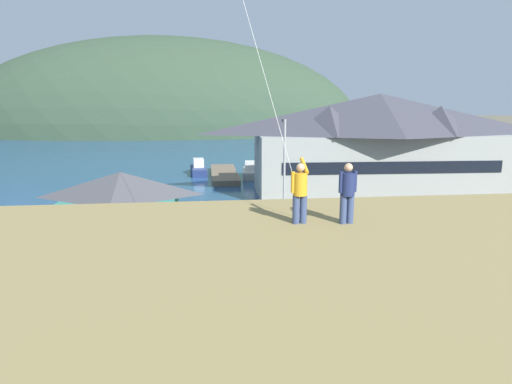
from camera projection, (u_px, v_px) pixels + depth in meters
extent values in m
plane|color=#66604C|center=(275.00, 290.00, 21.39)|extent=(600.00, 600.00, 0.00)
cube|color=slate|center=(262.00, 255.00, 26.25)|extent=(40.00, 20.00, 0.10)
cube|color=navy|center=(225.00, 153.00, 79.79)|extent=(360.00, 84.00, 0.03)
ellipsoid|color=#334733|center=(165.00, 132.00, 138.27)|extent=(128.20, 64.41, 58.74)
cube|color=#999E99|center=(377.00, 164.00, 43.61)|extent=(24.52, 9.55, 6.12)
cube|color=black|center=(394.00, 168.00, 39.25)|extent=(20.59, 0.78, 1.10)
pyramid|color=#3D3D47|center=(380.00, 114.00, 42.60)|extent=(26.01, 10.47, 3.93)
pyramid|color=#3D3D47|center=(329.00, 120.00, 40.80)|extent=(4.96, 4.96, 2.75)
pyramid|color=#3D3D47|center=(440.00, 120.00, 41.64)|extent=(4.96, 4.96, 2.75)
cube|color=#338475|center=(123.00, 223.00, 27.17)|extent=(6.80, 4.44, 3.44)
pyramid|color=#47474C|center=(121.00, 184.00, 26.67)|extent=(7.35, 4.88, 1.52)
cube|color=black|center=(116.00, 241.00, 25.14)|extent=(1.10, 0.08, 2.41)
cube|color=#70604C|center=(224.00, 174.00, 54.29)|extent=(3.20, 13.50, 0.70)
cube|color=navy|center=(199.00, 171.00, 56.19)|extent=(2.30, 5.89, 0.90)
cube|color=navy|center=(198.00, 167.00, 56.08)|extent=(2.23, 5.71, 0.16)
cube|color=silver|center=(198.00, 163.00, 55.54)|extent=(1.42, 1.83, 1.10)
cube|color=#A8A399|center=(250.00, 174.00, 53.55)|extent=(2.31, 5.72, 0.90)
cube|color=#B7B2A8|center=(250.00, 170.00, 53.44)|extent=(2.24, 5.54, 0.16)
cube|color=silver|center=(250.00, 166.00, 52.90)|extent=(1.40, 1.78, 1.10)
cube|color=#9EA3A8|center=(458.00, 228.00, 29.14)|extent=(4.20, 1.81, 0.80)
cube|color=gray|center=(457.00, 218.00, 28.97)|extent=(2.10, 1.60, 0.70)
cube|color=black|center=(457.00, 218.00, 28.98)|extent=(2.14, 1.64, 0.32)
cylinder|color=black|center=(485.00, 237.00, 28.47)|extent=(0.64, 0.22, 0.64)
cylinder|color=black|center=(469.00, 229.00, 30.26)|extent=(0.64, 0.22, 0.64)
cylinder|color=black|center=(446.00, 239.00, 28.17)|extent=(0.64, 0.22, 0.64)
cylinder|color=black|center=(432.00, 231.00, 29.96)|extent=(0.64, 0.22, 0.64)
cube|color=silver|center=(217.00, 243.00, 26.14)|extent=(4.33, 2.14, 0.80)
cube|color=beige|center=(219.00, 231.00, 26.02)|extent=(2.22, 1.77, 0.70)
cube|color=black|center=(219.00, 231.00, 26.03)|extent=(2.27, 1.80, 0.32)
cylinder|color=black|center=(194.00, 245.00, 26.85)|extent=(0.66, 0.27, 0.64)
cylinder|color=black|center=(195.00, 255.00, 25.08)|extent=(0.66, 0.27, 0.64)
cylinder|color=black|center=(237.00, 243.00, 27.36)|extent=(0.66, 0.27, 0.64)
cylinder|color=black|center=(242.00, 252.00, 25.60)|extent=(0.66, 0.27, 0.64)
cube|color=black|center=(449.00, 255.00, 23.95)|extent=(4.35, 2.18, 0.80)
cube|color=black|center=(448.00, 242.00, 23.80)|extent=(2.24, 1.79, 0.70)
cube|color=black|center=(447.00, 243.00, 23.81)|extent=(2.28, 1.82, 0.32)
cylinder|color=black|center=(481.00, 268.00, 23.16)|extent=(0.66, 0.28, 0.64)
cylinder|color=black|center=(464.00, 256.00, 24.96)|extent=(0.66, 0.28, 0.64)
cylinder|color=black|center=(431.00, 268.00, 23.11)|extent=(0.66, 0.28, 0.64)
cylinder|color=black|center=(418.00, 256.00, 24.90)|extent=(0.66, 0.28, 0.64)
cube|color=#B28923|center=(53.00, 276.00, 21.08)|extent=(4.26, 1.94, 0.80)
cube|color=olive|center=(55.00, 261.00, 20.95)|extent=(2.15, 1.67, 0.70)
cube|color=black|center=(55.00, 262.00, 20.96)|extent=(2.20, 1.70, 0.32)
cylinder|color=black|center=(31.00, 278.00, 21.86)|extent=(0.65, 0.24, 0.64)
cylinder|color=black|center=(17.00, 293.00, 20.08)|extent=(0.65, 0.24, 0.64)
cylinder|color=black|center=(87.00, 275.00, 22.25)|extent=(0.65, 0.24, 0.64)
cylinder|color=black|center=(78.00, 290.00, 20.47)|extent=(0.65, 0.24, 0.64)
cube|color=#236633|center=(276.00, 276.00, 21.11)|extent=(4.21, 1.83, 0.80)
cube|color=#1E562B|center=(273.00, 261.00, 20.95)|extent=(2.11, 1.62, 0.70)
cube|color=black|center=(273.00, 262.00, 20.96)|extent=(2.15, 1.65, 0.32)
cylinder|color=black|center=(308.00, 290.00, 20.44)|extent=(0.64, 0.22, 0.64)
cylinder|color=black|center=(300.00, 275.00, 22.23)|extent=(0.64, 0.22, 0.64)
cylinder|color=black|center=(250.00, 293.00, 20.16)|extent=(0.64, 0.22, 0.64)
cylinder|color=black|center=(247.00, 277.00, 21.95)|extent=(0.64, 0.22, 0.64)
cube|color=#236633|center=(328.00, 234.00, 27.76)|extent=(4.26, 1.94, 0.80)
cube|color=#1E562B|center=(331.00, 223.00, 27.63)|extent=(2.15, 1.67, 0.70)
cube|color=black|center=(331.00, 224.00, 27.64)|extent=(2.20, 1.70, 0.32)
cylinder|color=black|center=(304.00, 237.00, 28.53)|extent=(0.65, 0.24, 0.64)
cylinder|color=black|center=(312.00, 246.00, 26.76)|extent=(0.65, 0.24, 0.64)
cylinder|color=black|center=(344.00, 235.00, 28.93)|extent=(0.65, 0.24, 0.64)
cylinder|color=black|center=(354.00, 244.00, 27.15)|extent=(0.65, 0.24, 0.64)
cube|color=#9EA3A8|center=(13.00, 246.00, 25.43)|extent=(4.33, 2.12, 0.80)
cube|color=gray|center=(14.00, 234.00, 25.31)|extent=(2.22, 1.76, 0.70)
cube|color=black|center=(14.00, 235.00, 25.31)|extent=(2.26, 1.79, 0.32)
cylinder|color=black|center=(43.00, 246.00, 26.65)|extent=(0.66, 0.27, 0.64)
cylinder|color=black|center=(34.00, 257.00, 24.88)|extent=(0.66, 0.27, 0.64)
cube|color=#236633|center=(388.00, 226.00, 29.69)|extent=(4.33, 2.14, 0.80)
cube|color=#1E562B|center=(391.00, 215.00, 29.55)|extent=(2.22, 1.77, 0.70)
cube|color=black|center=(391.00, 216.00, 29.55)|extent=(2.27, 1.80, 0.32)
cylinder|color=black|center=(364.00, 228.00, 30.63)|extent=(0.66, 0.27, 0.64)
cylinder|color=black|center=(372.00, 236.00, 28.83)|extent=(0.66, 0.27, 0.64)
cylinder|color=black|center=(402.00, 228.00, 30.71)|extent=(0.66, 0.27, 0.64)
cylinder|color=black|center=(412.00, 235.00, 28.92)|extent=(0.66, 0.27, 0.64)
cylinder|color=#ADADB2|center=(284.00, 175.00, 31.05)|extent=(0.16, 0.16, 7.90)
cube|color=#4C4C51|center=(284.00, 121.00, 30.62)|extent=(0.24, 0.70, 0.20)
cylinder|color=#384770|center=(296.00, 210.00, 12.29)|extent=(0.20, 0.20, 0.82)
cylinder|color=#384770|center=(303.00, 209.00, 12.34)|extent=(0.20, 0.20, 0.82)
cylinder|color=gold|center=(300.00, 184.00, 12.17)|extent=(0.40, 0.40, 0.64)
sphere|color=tan|center=(301.00, 167.00, 12.07)|extent=(0.24, 0.24, 0.24)
cylinder|color=gold|center=(304.00, 166.00, 12.28)|extent=(0.18, 0.56, 0.43)
cylinder|color=gold|center=(293.00, 182.00, 12.10)|extent=(0.11, 0.11, 0.60)
cylinder|color=#384770|center=(343.00, 210.00, 12.27)|extent=(0.20, 0.20, 0.82)
cylinder|color=#384770|center=(350.00, 209.00, 12.33)|extent=(0.20, 0.20, 0.82)
cylinder|color=navy|center=(348.00, 184.00, 12.16)|extent=(0.40, 0.40, 0.64)
sphere|color=tan|center=(349.00, 167.00, 12.06)|extent=(0.24, 0.24, 0.24)
cylinder|color=navy|center=(341.00, 182.00, 12.09)|extent=(0.11, 0.11, 0.60)
cylinder|color=navy|center=(355.00, 182.00, 12.20)|extent=(0.11, 0.11, 0.60)
cylinder|color=silver|center=(252.00, 31.00, 14.21)|extent=(2.60, 5.85, 11.46)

